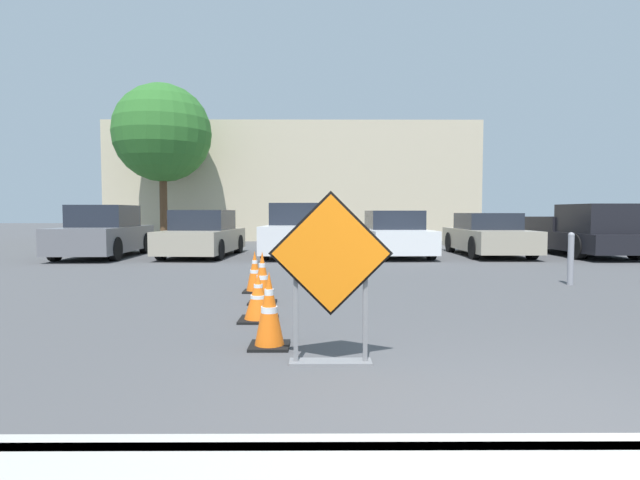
# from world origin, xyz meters

# --- Properties ---
(ground_plane) EXTENTS (96.00, 96.00, 0.00)m
(ground_plane) POSITION_xyz_m (0.00, 10.00, 0.00)
(ground_plane) COLOR #4C4C4F
(curb_lip) EXTENTS (24.42, 0.20, 0.14)m
(curb_lip) POSITION_xyz_m (0.00, 0.00, 0.07)
(curb_lip) COLOR #ADAAA3
(curb_lip) RESTS_ON ground_plane
(road_closed_sign) EXTENTS (1.11, 0.20, 1.56)m
(road_closed_sign) POSITION_xyz_m (-1.40, 1.81, 0.87)
(road_closed_sign) COLOR black
(road_closed_sign) RESTS_ON ground_plane
(traffic_cone_nearest) EXTENTS (0.40, 0.40, 0.77)m
(traffic_cone_nearest) POSITION_xyz_m (-2.00, 2.39, 0.38)
(traffic_cone_nearest) COLOR black
(traffic_cone_nearest) RESTS_ON ground_plane
(traffic_cone_second) EXTENTS (0.48, 0.48, 0.60)m
(traffic_cone_second) POSITION_xyz_m (-2.26, 3.63, 0.29)
(traffic_cone_second) COLOR black
(traffic_cone_second) RESTS_ON ground_plane
(traffic_cone_third) EXTENTS (0.41, 0.41, 0.79)m
(traffic_cone_third) POSITION_xyz_m (-2.34, 4.83, 0.38)
(traffic_cone_third) COLOR black
(traffic_cone_third) RESTS_ON ground_plane
(traffic_cone_fourth) EXTENTS (0.39, 0.39, 0.71)m
(traffic_cone_fourth) POSITION_xyz_m (-2.59, 5.88, 0.35)
(traffic_cone_fourth) COLOR black
(traffic_cone_fourth) RESTS_ON ground_plane
(parked_car_nearest) EXTENTS (1.96, 4.27, 1.58)m
(parked_car_nearest) POSITION_xyz_m (-8.05, 12.63, 0.72)
(parked_car_nearest) COLOR slate
(parked_car_nearest) RESTS_ON ground_plane
(parked_car_second) EXTENTS (2.08, 4.15, 1.43)m
(parked_car_second) POSITION_xyz_m (-5.07, 12.83, 0.65)
(parked_car_second) COLOR #A39984
(parked_car_second) RESTS_ON ground_plane
(parked_car_third) EXTENTS (2.12, 4.75, 1.64)m
(parked_car_third) POSITION_xyz_m (-2.09, 13.10, 0.75)
(parked_car_third) COLOR silver
(parked_car_third) RESTS_ON ground_plane
(parked_car_fourth) EXTENTS (1.97, 4.24, 1.41)m
(parked_car_fourth) POSITION_xyz_m (0.88, 12.94, 0.65)
(parked_car_fourth) COLOR white
(parked_car_fourth) RESTS_ON ground_plane
(parked_car_fifth) EXTENTS (1.87, 4.30, 1.34)m
(parked_car_fifth) POSITION_xyz_m (3.86, 13.07, 0.63)
(parked_car_fifth) COLOR #A39984
(parked_car_fifth) RESTS_ON ground_plane
(pickup_truck) EXTENTS (1.95, 5.33, 1.61)m
(pickup_truck) POSITION_xyz_m (6.84, 12.93, 0.72)
(pickup_truck) COLOR black
(pickup_truck) RESTS_ON ground_plane
(bollard_nearest) EXTENTS (0.12, 0.12, 0.99)m
(bollard_nearest) POSITION_xyz_m (3.26, 6.70, 0.52)
(bollard_nearest) COLOR gray
(bollard_nearest) RESTS_ON ground_plane
(building_facade_backdrop) EXTENTS (17.73, 5.00, 5.64)m
(building_facade_backdrop) POSITION_xyz_m (-2.68, 23.19, 2.82)
(building_facade_backdrop) COLOR beige
(building_facade_backdrop) RESTS_ON ground_plane
(street_tree_behind_lot) EXTENTS (4.11, 4.11, 6.77)m
(street_tree_behind_lot) POSITION_xyz_m (-8.09, 18.72, 4.70)
(street_tree_behind_lot) COLOR #513823
(street_tree_behind_lot) RESTS_ON ground_plane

